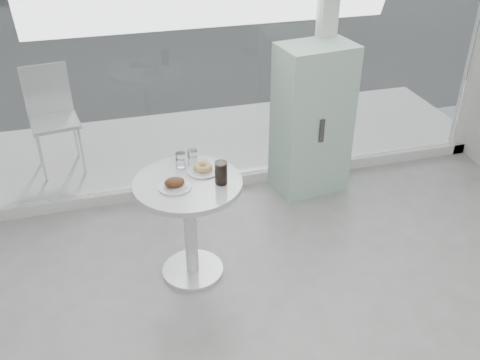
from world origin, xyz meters
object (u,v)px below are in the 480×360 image
object	(u,v)px
water_tumbler_a	(181,161)
cola_glass	(221,173)
main_table	(189,209)
mint_cabinet	(312,120)
plate_donut	(203,168)
water_tumbler_b	(193,158)
patio_chair	(52,112)
plate_fritter	(175,184)

from	to	relation	value
water_tumbler_a	cola_glass	bearing A→B (deg)	-52.74
main_table	mint_cabinet	bearing A→B (deg)	35.41
plate_donut	water_tumbler_b	xyz separation A→B (m)	(-0.05, 0.10, 0.03)
water_tumbler_a	mint_cabinet	bearing A→B (deg)	28.55
main_table	plate_donut	distance (m)	0.29
patio_chair	water_tumbler_b	bearing A→B (deg)	-67.16
water_tumbler_a	plate_donut	bearing A→B (deg)	-36.50
plate_fritter	cola_glass	distance (m)	0.30
main_table	plate_fritter	size ratio (longest dim) A/B	3.59
mint_cabinet	main_table	bearing A→B (deg)	-152.63
plate_fritter	water_tumbler_a	bearing A→B (deg)	72.05
mint_cabinet	cola_glass	xyz separation A→B (m)	(-1.03, -0.96, 0.19)
water_tumbler_b	cola_glass	world-z (taller)	cola_glass
mint_cabinet	plate_donut	world-z (taller)	mint_cabinet
main_table	mint_cabinet	distance (m)	1.52
cola_glass	water_tumbler_a	bearing A→B (deg)	127.26
main_table	water_tumbler_a	distance (m)	0.33
mint_cabinet	water_tumbler_a	distance (m)	1.43
water_tumbler_b	cola_glass	bearing A→B (deg)	-65.49
mint_cabinet	plate_fritter	distance (m)	1.63
plate_fritter	mint_cabinet	bearing A→B (deg)	35.05
plate_fritter	plate_donut	bearing A→B (deg)	35.67
mint_cabinet	water_tumbler_b	world-z (taller)	mint_cabinet
main_table	mint_cabinet	size ratio (longest dim) A/B	0.59
mint_cabinet	patio_chair	bearing A→B (deg)	148.71
main_table	patio_chair	xyz separation A→B (m)	(-0.92, 1.81, 0.04)
plate_fritter	cola_glass	xyz separation A→B (m)	(0.30, -0.03, 0.05)
patio_chair	plate_donut	xyz separation A→B (m)	(1.04, -1.70, 0.20)
main_table	plate_fritter	world-z (taller)	plate_fritter
plate_donut	patio_chair	bearing A→B (deg)	121.50
main_table	patio_chair	size ratio (longest dim) A/B	0.81
main_table	plate_donut	bearing A→B (deg)	39.46
plate_fritter	water_tumbler_a	distance (m)	0.27
patio_chair	cola_glass	bearing A→B (deg)	-68.22
mint_cabinet	cola_glass	distance (m)	1.42
plate_donut	water_tumbler_a	xyz separation A→B (m)	(-0.13, 0.10, 0.03)
patio_chair	cola_glass	size ratio (longest dim) A/B	6.13
patio_chair	water_tumbler_b	distance (m)	1.90
plate_donut	water_tumbler_a	bearing A→B (deg)	143.50
cola_glass	water_tumbler_b	bearing A→B (deg)	114.51
main_table	water_tumbler_a	world-z (taller)	water_tumbler_a
mint_cabinet	plate_donut	size ratio (longest dim) A/B	5.82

